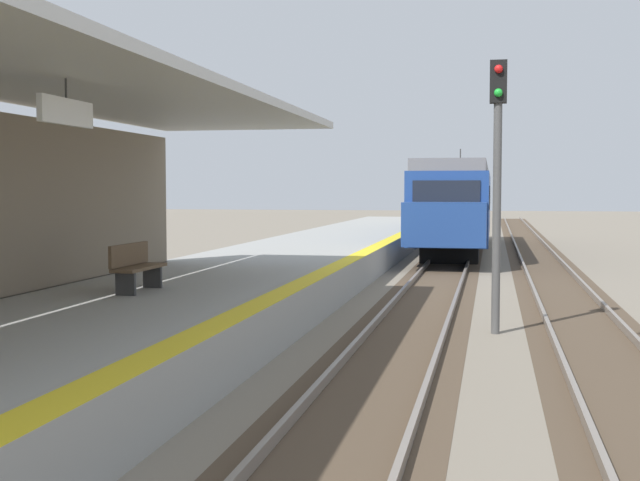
# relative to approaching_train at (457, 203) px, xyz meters

# --- Properties ---
(station_platform) EXTENTS (5.00, 80.00, 0.91)m
(station_platform) POSITION_rel_approaching_train_xyz_m (-4.40, -20.16, -1.73)
(station_platform) COLOR #999993
(station_platform) RESTS_ON ground
(track_pair_nearest_platform) EXTENTS (2.34, 120.00, 0.16)m
(track_pair_nearest_platform) POSITION_rel_approaching_train_xyz_m (-0.00, -16.16, -2.13)
(track_pair_nearest_platform) COLOR #4C3D2D
(track_pair_nearest_platform) RESTS_ON ground
(track_pair_middle) EXTENTS (2.34, 120.00, 0.16)m
(track_pair_middle) POSITION_rel_approaching_train_xyz_m (3.40, -16.16, -2.13)
(track_pair_middle) COLOR #4C3D2D
(track_pair_middle) RESTS_ON ground
(approaching_train) EXTENTS (2.93, 19.60, 4.76)m
(approaching_train) POSITION_rel_approaching_train_xyz_m (0.00, 0.00, 0.00)
(approaching_train) COLOR navy
(approaching_train) RESTS_ON ground
(rail_signal_post) EXTENTS (0.32, 0.34, 5.20)m
(rail_signal_post) POSITION_rel_approaching_train_xyz_m (1.65, -21.68, 1.02)
(rail_signal_post) COLOR #4C4C4C
(rail_signal_post) RESTS_ON ground
(platform_bench) EXTENTS (0.45, 1.60, 0.88)m
(platform_bench) POSITION_rel_approaching_train_xyz_m (-4.82, -23.69, -0.80)
(platform_bench) COLOR brown
(platform_bench) RESTS_ON station_platform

